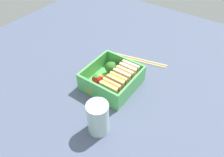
# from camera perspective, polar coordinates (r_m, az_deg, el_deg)

# --- Properties ---
(ground_plane) EXTENTS (1.20, 1.20, 0.02)m
(ground_plane) POSITION_cam_1_polar(r_m,az_deg,el_deg) (0.69, 0.00, -2.24)
(ground_plane) COLOR #454E67
(bento_tray) EXTENTS (0.15, 0.15, 0.01)m
(bento_tray) POSITION_cam_1_polar(r_m,az_deg,el_deg) (0.68, 0.00, -1.29)
(bento_tray) COLOR #50B256
(bento_tray) RESTS_ON ground_plane
(bento_rim) EXTENTS (0.15, 0.15, 0.05)m
(bento_rim) POSITION_cam_1_polar(r_m,az_deg,el_deg) (0.66, 0.00, 0.58)
(bento_rim) COLOR #50B256
(bento_rim) RESTS_ON bento_tray
(sandwich_left) EXTENTS (0.02, 0.06, 0.05)m
(sandwich_left) POSITION_cam_1_polar(r_m,az_deg,el_deg) (0.68, 4.47, 2.00)
(sandwich_left) COLOR beige
(sandwich_left) RESTS_ON bento_tray
(sandwich_center_left) EXTENTS (0.02, 0.06, 0.05)m
(sandwich_center_left) POSITION_cam_1_polar(r_m,az_deg,el_deg) (0.66, 2.92, 0.44)
(sandwich_center_left) COLOR #D3B97A
(sandwich_center_left) RESTS_ON bento_tray
(sandwich_center) EXTENTS (0.02, 0.06, 0.05)m
(sandwich_center) POSITION_cam_1_polar(r_m,az_deg,el_deg) (0.64, 1.28, -1.22)
(sandwich_center) COLOR tan
(sandwich_center) RESTS_ON bento_tray
(sandwich_center_right) EXTENTS (0.02, 0.06, 0.05)m
(sandwich_center_right) POSITION_cam_1_polar(r_m,az_deg,el_deg) (0.62, -0.48, -2.99)
(sandwich_center_right) COLOR tan
(sandwich_center_right) RESTS_ON bento_tray
(strawberry_far_left) EXTENTS (0.02, 0.02, 0.03)m
(strawberry_far_left) POSITION_cam_1_polar(r_m,az_deg,el_deg) (0.72, 0.39, 3.34)
(strawberry_far_left) COLOR red
(strawberry_far_left) RESTS_ON bento_tray
(broccoli_floret) EXTENTS (0.04, 0.04, 0.05)m
(broccoli_floret) POSITION_cam_1_polar(r_m,az_deg,el_deg) (0.69, -0.36, 2.85)
(broccoli_floret) COLOR #8DBA5A
(broccoli_floret) RESTS_ON bento_tray
(carrot_stick_far_left) EXTENTS (0.02, 0.05, 0.01)m
(carrot_stick_far_left) POSITION_cam_1_polar(r_m,az_deg,el_deg) (0.68, -2.11, 0.25)
(carrot_stick_far_left) COLOR orange
(carrot_stick_far_left) RESTS_ON bento_tray
(strawberry_left) EXTENTS (0.03, 0.03, 0.04)m
(strawberry_left) POSITION_cam_1_polar(r_m,az_deg,el_deg) (0.66, -4.04, -0.16)
(strawberry_left) COLOR red
(strawberry_left) RESTS_ON bento_tray
(carrot_stick_left) EXTENTS (0.05, 0.02, 0.01)m
(carrot_stick_left) POSITION_cam_1_polar(r_m,az_deg,el_deg) (0.66, -5.18, -2.06)
(carrot_stick_left) COLOR orange
(carrot_stick_left) RESTS_ON bento_tray
(chopstick_pair) EXTENTS (0.07, 0.21, 0.01)m
(chopstick_pair) POSITION_cam_1_polar(r_m,az_deg,el_deg) (0.78, 6.40, 5.11)
(chopstick_pair) COLOR tan
(chopstick_pair) RESTS_ON ground_plane
(drinking_glass) EXTENTS (0.05, 0.05, 0.09)m
(drinking_glass) POSITION_cam_1_polar(r_m,az_deg,el_deg) (0.54, -3.66, -10.25)
(drinking_glass) COLOR silver
(drinking_glass) RESTS_ON ground_plane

